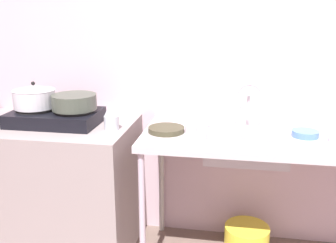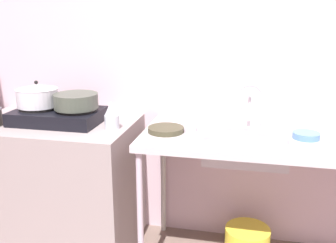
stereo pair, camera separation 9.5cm
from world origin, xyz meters
name	(u,v)px [view 1 (the left image)]	position (x,y,z in m)	size (l,w,h in m)	color
wall_back	(327,69)	(0.00, 1.55, 1.21)	(5.49, 0.10, 2.42)	beige
counter_concrete	(55,186)	(-1.73, 1.16, 0.44)	(1.06, 0.67, 0.88)	gray
counter_sink	(284,145)	(-0.28, 1.16, 0.82)	(1.64, 0.67, 0.88)	#BAB2BA
stove	(56,117)	(-1.68, 1.16, 0.92)	(0.55, 0.35, 0.10)	black
pot_on_left_burner	(34,96)	(-1.81, 1.16, 1.05)	(0.26, 0.26, 0.17)	silver
pot_on_right_burner	(74,102)	(-1.55, 1.16, 1.02)	(0.27, 0.27, 0.09)	#42493F
percolator	(111,116)	(-1.29, 1.11, 0.96)	(0.09, 0.09, 0.17)	silver
sink_basin	(246,147)	(-0.49, 1.13, 0.80)	(0.47, 0.33, 0.14)	#BAB2BA
faucet	(249,99)	(-0.48, 1.26, 1.06)	(0.17, 0.09, 0.28)	#BAB2BA
frying_pan	(166,130)	(-0.96, 1.11, 0.89)	(0.21, 0.21, 0.03)	#3C3927
small_bowl_on_drainboard	(305,134)	(-0.17, 1.16, 0.89)	(0.15, 0.15, 0.04)	#4C76B3
bottle_by_sink	(191,120)	(-0.81, 1.11, 0.95)	(0.06, 0.06, 0.19)	white
bucket_on_floor	(246,241)	(-0.45, 1.25, 0.10)	(0.29, 0.29, 0.21)	yellow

